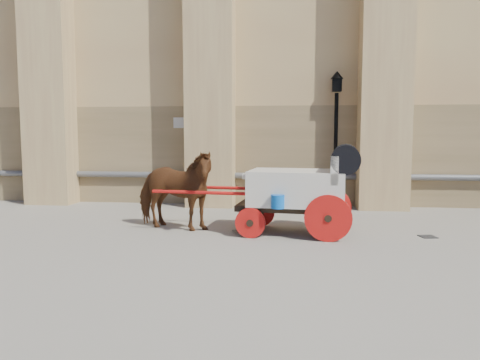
# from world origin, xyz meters

# --- Properties ---
(ground) EXTENTS (90.00, 90.00, 0.00)m
(ground) POSITION_xyz_m (0.00, 0.00, 0.00)
(ground) COLOR #6D655A
(ground) RESTS_ON ground
(horse) EXTENTS (2.33, 1.56, 1.80)m
(horse) POSITION_xyz_m (-1.24, 0.08, 0.90)
(horse) COLOR brown
(horse) RESTS_ON ground
(carriage) EXTENTS (4.54, 1.70, 1.94)m
(carriage) POSITION_xyz_m (1.67, -0.07, 1.05)
(carriage) COLOR black
(carriage) RESTS_ON ground
(street_lamp) EXTENTS (0.37, 0.37, 3.95)m
(street_lamp) POSITION_xyz_m (2.67, 3.68, 2.11)
(street_lamp) COLOR black
(street_lamp) RESTS_ON ground
(drain_grate_near) EXTENTS (0.41, 0.41, 0.01)m
(drain_grate_near) POSITION_xyz_m (0.29, -0.00, 0.01)
(drain_grate_near) COLOR black
(drain_grate_near) RESTS_ON ground
(drain_grate_far) EXTENTS (0.38, 0.38, 0.01)m
(drain_grate_far) POSITION_xyz_m (4.27, -0.10, 0.01)
(drain_grate_far) COLOR black
(drain_grate_far) RESTS_ON ground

